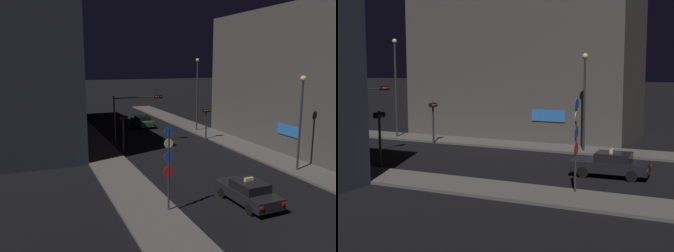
# 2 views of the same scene
# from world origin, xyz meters

# --- Properties ---
(sidewalk_right) EXTENTS (3.19, 54.01, 0.16)m
(sidewalk_right) POSITION_xyz_m (6.66, 25.01, 0.08)
(sidewalk_right) COLOR #5B5651
(sidewalk_right) RESTS_ON ground_plane
(building_facade_right) EXTENTS (9.18, 19.52, 13.09)m
(building_facade_right) POSITION_xyz_m (12.80, 18.67, 6.54)
(building_facade_right) COLOR #514C47
(building_facade_right) RESTS_ON ground_plane
(taxi) EXTENTS (1.97, 4.52, 1.62)m
(taxi) POSITION_xyz_m (-0.92, 7.52, 0.74)
(taxi) COLOR black
(taxi) RESTS_ON ground_plane
(traffic_light_overhead) EXTENTS (4.98, 0.42, 4.99)m
(traffic_light_overhead) POSITION_xyz_m (-2.83, 24.10, 3.67)
(traffic_light_overhead) COLOR #2D2D33
(traffic_light_overhead) RESTS_ON ground_plane
(traffic_light_left_kerb) EXTENTS (0.80, 0.42, 3.60)m
(traffic_light_left_kerb) POSITION_xyz_m (-4.81, 20.92, 2.59)
(traffic_light_left_kerb) COLOR #2D2D33
(traffic_light_left_kerb) RESTS_ON ground_plane
(traffic_light_right_kerb) EXTENTS (0.80, 0.42, 3.41)m
(traffic_light_right_kerb) POSITION_xyz_m (4.81, 23.39, 2.47)
(traffic_light_right_kerb) COLOR #2D2D33
(traffic_light_right_kerb) RESTS_ON ground_plane
(sign_pole_left) EXTENTS (0.63, 0.10, 4.64)m
(sign_pole_left) POSITION_xyz_m (-5.65, 8.14, 2.86)
(sign_pole_left) COLOR #2D2D33
(sign_pole_left) RESTS_ON sidewalk_left
(street_lamp_near_block) EXTENTS (0.42, 0.42, 7.06)m
(street_lamp_near_block) POSITION_xyz_m (6.11, 11.23, 4.57)
(street_lamp_near_block) COLOR #2D2D33
(street_lamp_near_block) RESTS_ON sidewalk_right
(street_lamp_far_block) EXTENTS (0.40, 0.40, 8.42)m
(street_lamp_far_block) POSITION_xyz_m (6.01, 27.99, 5.16)
(street_lamp_far_block) COLOR #2D2D33
(street_lamp_far_block) RESTS_ON sidewalk_right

